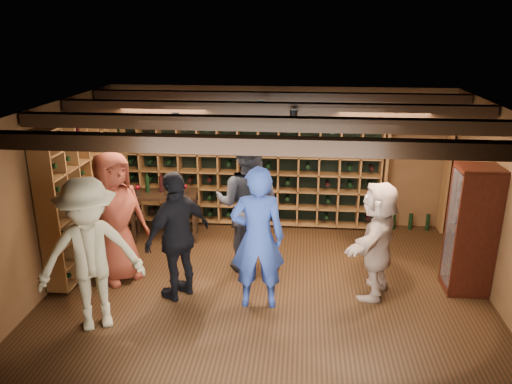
# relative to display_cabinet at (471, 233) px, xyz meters

# --- Properties ---
(ground) EXTENTS (6.00, 6.00, 0.00)m
(ground) POSITION_rel_display_cabinet_xyz_m (-2.71, -0.20, -0.86)
(ground) COLOR #311C0D
(ground) RESTS_ON ground
(room_shell) EXTENTS (6.00, 6.00, 6.00)m
(room_shell) POSITION_rel_display_cabinet_xyz_m (-2.71, -0.15, 1.56)
(room_shell) COLOR brown
(room_shell) RESTS_ON ground
(wine_rack_back) EXTENTS (4.65, 0.30, 2.20)m
(wine_rack_back) POSITION_rel_display_cabinet_xyz_m (-3.24, 2.13, 0.29)
(wine_rack_back) COLOR brown
(wine_rack_back) RESTS_ON ground
(wine_rack_left) EXTENTS (0.30, 2.65, 2.20)m
(wine_rack_left) POSITION_rel_display_cabinet_xyz_m (-5.54, 0.62, 0.29)
(wine_rack_left) COLOR brown
(wine_rack_left) RESTS_ON ground
(crate_shelf) EXTENTS (1.20, 0.32, 2.07)m
(crate_shelf) POSITION_rel_display_cabinet_xyz_m (-0.31, 2.12, 0.71)
(crate_shelf) COLOR brown
(crate_shelf) RESTS_ON ground
(display_cabinet) EXTENTS (0.55, 0.50, 1.75)m
(display_cabinet) POSITION_rel_display_cabinet_xyz_m (0.00, 0.00, 0.00)
(display_cabinet) COLOR #37110B
(display_cabinet) RESTS_ON ground
(man_blue_shirt) EXTENTS (0.73, 0.51, 1.90)m
(man_blue_shirt) POSITION_rel_display_cabinet_xyz_m (-2.81, -0.66, 0.09)
(man_blue_shirt) COLOR navy
(man_blue_shirt) RESTS_ON ground
(man_grey_suit) EXTENTS (1.09, 0.90, 2.04)m
(man_grey_suit) POSITION_rel_display_cabinet_xyz_m (-3.06, 0.38, 0.16)
(man_grey_suit) COLOR black
(man_grey_suit) RESTS_ON ground
(guest_red_floral) EXTENTS (1.06, 1.10, 1.89)m
(guest_red_floral) POSITION_rel_display_cabinet_xyz_m (-4.87, -0.13, 0.09)
(guest_red_floral) COLOR maroon
(guest_red_floral) RESTS_ON ground
(guest_woman_black) EXTENTS (0.96, 1.08, 1.76)m
(guest_woman_black) POSITION_rel_display_cabinet_xyz_m (-3.88, -0.52, 0.02)
(guest_woman_black) COLOR black
(guest_woman_black) RESTS_ON ground
(guest_khaki) EXTENTS (1.41, 1.16, 1.89)m
(guest_khaki) POSITION_rel_display_cabinet_xyz_m (-4.72, -1.33, 0.09)
(guest_khaki) COLOR gray
(guest_khaki) RESTS_ON ground
(guest_beige) EXTENTS (1.00, 1.56, 1.61)m
(guest_beige) POSITION_rel_display_cabinet_xyz_m (-1.26, -0.23, -0.05)
(guest_beige) COLOR tan
(guest_beige) RESTS_ON ground
(tasting_table) EXTENTS (1.17, 0.70, 1.11)m
(tasting_table) POSITION_rel_display_cabinet_xyz_m (-4.58, 1.33, -0.12)
(tasting_table) COLOR black
(tasting_table) RESTS_ON ground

